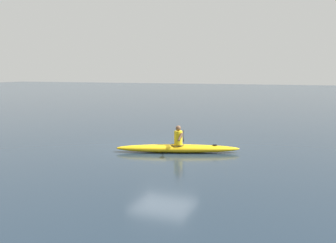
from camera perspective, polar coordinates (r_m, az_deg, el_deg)
name	(u,v)px	position (r m, az deg, el deg)	size (l,w,h in m)	color
ground_plane	(163,149)	(15.76, -0.69, -4.09)	(160.00, 160.00, 0.00)	#1E2D3D
kayak	(178,148)	(15.01, 1.45, -4.06)	(4.80, 2.19, 0.32)	#EAB214
kayaker	(179,136)	(14.91, 1.65, -2.24)	(0.81, 2.22, 0.76)	yellow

